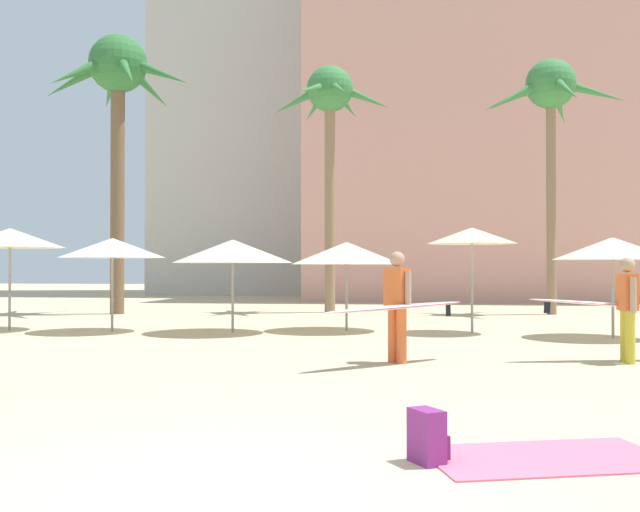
{
  "coord_description": "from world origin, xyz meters",
  "views": [
    {
      "loc": [
        1.47,
        -5.26,
        1.52
      ],
      "look_at": [
        -0.13,
        6.62,
        1.69
      ],
      "focal_mm": 42.98,
      "sensor_mm": 36.0,
      "label": 1
    }
  ],
  "objects_px": {
    "palm_tree_center": "(118,87)",
    "cafe_umbrella_5": "(472,236)",
    "cafe_umbrella_0": "(346,253)",
    "cafe_umbrella_2": "(613,249)",
    "person_mid_right": "(397,304)",
    "person_far_right": "(625,305)",
    "palm_tree_left": "(330,109)",
    "cafe_umbrella_3": "(112,248)",
    "cafe_umbrella_4": "(233,251)",
    "cafe_umbrella_6": "(10,238)",
    "beach_towel": "(546,458)",
    "backpack": "(428,437)",
    "palm_tree_far_left": "(550,100)"
  },
  "relations": [
    {
      "from": "person_mid_right",
      "to": "palm_tree_left",
      "type": "bearing_deg",
      "value": -123.42
    },
    {
      "from": "cafe_umbrella_3",
      "to": "beach_towel",
      "type": "distance_m",
      "value": 13.8
    },
    {
      "from": "person_far_right",
      "to": "backpack",
      "type": "bearing_deg",
      "value": -120.25
    },
    {
      "from": "cafe_umbrella_4",
      "to": "palm_tree_center",
      "type": "bearing_deg",
      "value": 130.32
    },
    {
      "from": "palm_tree_far_left",
      "to": "palm_tree_center",
      "type": "relative_size",
      "value": 0.9
    },
    {
      "from": "backpack",
      "to": "cafe_umbrella_0",
      "type": "bearing_deg",
      "value": 66.02
    },
    {
      "from": "palm_tree_far_left",
      "to": "person_mid_right",
      "type": "height_order",
      "value": "palm_tree_far_left"
    },
    {
      "from": "cafe_umbrella_0",
      "to": "backpack",
      "type": "relative_size",
      "value": 6.3
    },
    {
      "from": "palm_tree_center",
      "to": "person_far_right",
      "type": "relative_size",
      "value": 2.88
    },
    {
      "from": "palm_tree_center",
      "to": "cafe_umbrella_0",
      "type": "bearing_deg",
      "value": -34.6
    },
    {
      "from": "backpack",
      "to": "person_mid_right",
      "type": "height_order",
      "value": "person_mid_right"
    },
    {
      "from": "person_far_right",
      "to": "cafe_umbrella_0",
      "type": "bearing_deg",
      "value": 127.83
    },
    {
      "from": "cafe_umbrella_3",
      "to": "palm_tree_center",
      "type": "bearing_deg",
      "value": 111.68
    },
    {
      "from": "cafe_umbrella_0",
      "to": "person_mid_right",
      "type": "relative_size",
      "value": 1.17
    },
    {
      "from": "palm_tree_left",
      "to": "cafe_umbrella_4",
      "type": "relative_size",
      "value": 2.98
    },
    {
      "from": "beach_towel",
      "to": "cafe_umbrella_0",
      "type": "bearing_deg",
      "value": 103.15
    },
    {
      "from": "palm_tree_center",
      "to": "cafe_umbrella_2",
      "type": "relative_size",
      "value": 3.62
    },
    {
      "from": "palm_tree_left",
      "to": "cafe_umbrella_0",
      "type": "bearing_deg",
      "value": -79.94
    },
    {
      "from": "cafe_umbrella_0",
      "to": "cafe_umbrella_5",
      "type": "height_order",
      "value": "cafe_umbrella_5"
    },
    {
      "from": "cafe_umbrella_4",
      "to": "cafe_umbrella_6",
      "type": "distance_m",
      "value": 5.48
    },
    {
      "from": "palm_tree_center",
      "to": "cafe_umbrella_5",
      "type": "height_order",
      "value": "palm_tree_center"
    },
    {
      "from": "cafe_umbrella_4",
      "to": "backpack",
      "type": "bearing_deg",
      "value": -68.66
    },
    {
      "from": "person_far_right",
      "to": "palm_tree_far_left",
      "type": "bearing_deg",
      "value": 80.9
    },
    {
      "from": "cafe_umbrella_3",
      "to": "cafe_umbrella_5",
      "type": "height_order",
      "value": "cafe_umbrella_5"
    },
    {
      "from": "palm_tree_far_left",
      "to": "person_far_right",
      "type": "distance_m",
      "value": 13.92
    },
    {
      "from": "cafe_umbrella_0",
      "to": "person_mid_right",
      "type": "xyz_separation_m",
      "value": [
        1.4,
        -6.09,
        -0.91
      ]
    },
    {
      "from": "palm_tree_far_left",
      "to": "cafe_umbrella_3",
      "type": "distance_m",
      "value": 14.79
    },
    {
      "from": "cafe_umbrella_2",
      "to": "palm_tree_far_left",
      "type": "bearing_deg",
      "value": 89.66
    },
    {
      "from": "backpack",
      "to": "cafe_umbrella_6",
      "type": "bearing_deg",
      "value": 98.81
    },
    {
      "from": "cafe_umbrella_5",
      "to": "cafe_umbrella_2",
      "type": "bearing_deg",
      "value": -16.08
    },
    {
      "from": "palm_tree_left",
      "to": "person_mid_right",
      "type": "distance_m",
      "value": 14.85
    },
    {
      "from": "cafe_umbrella_2",
      "to": "person_mid_right",
      "type": "bearing_deg",
      "value": -131.63
    },
    {
      "from": "palm_tree_far_left",
      "to": "cafe_umbrella_6",
      "type": "distance_m",
      "value": 16.77
    },
    {
      "from": "cafe_umbrella_6",
      "to": "cafe_umbrella_2",
      "type": "bearing_deg",
      "value": -0.52
    },
    {
      "from": "cafe_umbrella_3",
      "to": "backpack",
      "type": "distance_m",
      "value": 13.46
    },
    {
      "from": "cafe_umbrella_6",
      "to": "beach_towel",
      "type": "xyz_separation_m",
      "value": [
        10.8,
        -10.91,
        -2.21
      ]
    },
    {
      "from": "cafe_umbrella_0",
      "to": "cafe_umbrella_2",
      "type": "relative_size",
      "value": 1.05
    },
    {
      "from": "palm_tree_far_left",
      "to": "cafe_umbrella_3",
      "type": "height_order",
      "value": "palm_tree_far_left"
    },
    {
      "from": "person_far_right",
      "to": "person_mid_right",
      "type": "relative_size",
      "value": 1.39
    },
    {
      "from": "person_mid_right",
      "to": "cafe_umbrella_2",
      "type": "bearing_deg",
      "value": -176.43
    },
    {
      "from": "backpack",
      "to": "person_mid_right",
      "type": "bearing_deg",
      "value": 61.55
    },
    {
      "from": "beach_towel",
      "to": "palm_tree_center",
      "type": "bearing_deg",
      "value": 121.81
    },
    {
      "from": "cafe_umbrella_2",
      "to": "palm_tree_left",
      "type": "bearing_deg",
      "value": 130.44
    },
    {
      "from": "beach_towel",
      "to": "cafe_umbrella_3",
      "type": "bearing_deg",
      "value": 127.0
    },
    {
      "from": "cafe_umbrella_2",
      "to": "cafe_umbrella_3",
      "type": "relative_size",
      "value": 1.01
    },
    {
      "from": "palm_tree_far_left",
      "to": "palm_tree_left",
      "type": "xyz_separation_m",
      "value": [
        -7.17,
        0.12,
        -0.06
      ]
    },
    {
      "from": "palm_tree_center",
      "to": "backpack",
      "type": "bearing_deg",
      "value": -60.85
    },
    {
      "from": "person_mid_right",
      "to": "cafe_umbrella_0",
      "type": "bearing_deg",
      "value": -121.85
    },
    {
      "from": "cafe_umbrella_6",
      "to": "palm_tree_center",
      "type": "bearing_deg",
      "value": 90.12
    },
    {
      "from": "beach_towel",
      "to": "cafe_umbrella_2",
      "type": "bearing_deg",
      "value": 74.15
    }
  ]
}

